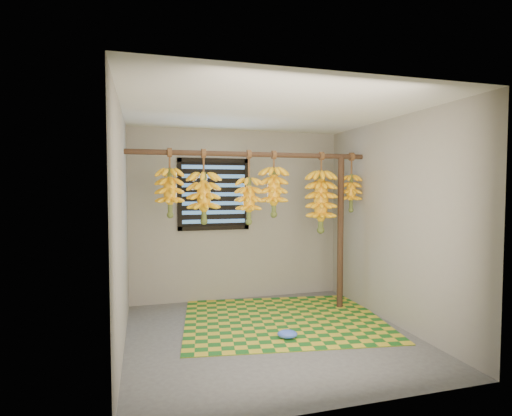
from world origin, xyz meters
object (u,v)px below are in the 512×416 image
object	(u,v)px
plastic_bag	(287,334)
woven_mat	(283,320)
banana_bunch_e	(321,202)
banana_bunch_b	(204,198)
banana_bunch_f	(351,193)
banana_bunch_a	(170,192)
banana_bunch_d	(274,192)
banana_bunch_c	(249,200)
support_post	(340,233)

from	to	relation	value
plastic_bag	woven_mat	bearing A→B (deg)	74.17
banana_bunch_e	banana_bunch_b	bearing A→B (deg)	180.00
banana_bunch_f	banana_bunch_b	bearing A→B (deg)	180.00
woven_mat	banana_bunch_f	world-z (taller)	banana_bunch_f
woven_mat	banana_bunch_a	xyz separation A→B (m)	(-1.31, 0.27, 1.53)
plastic_bag	banana_bunch_d	distance (m)	1.72
woven_mat	plastic_bag	bearing A→B (deg)	-105.83
banana_bunch_a	banana_bunch_c	world-z (taller)	same
support_post	banana_bunch_a	size ratio (longest dim) A/B	2.52
woven_mat	banana_bunch_b	distance (m)	1.75
woven_mat	banana_bunch_d	xyz separation A→B (m)	(-0.04, 0.27, 1.54)
support_post	banana_bunch_b	distance (m)	1.86
banana_bunch_a	banana_bunch_e	distance (m)	1.92
plastic_bag	banana_bunch_d	bearing A→B (deg)	81.42
banana_bunch_b	banana_bunch_e	xyz separation A→B (m)	(1.52, 0.00, -0.06)
support_post	banana_bunch_b	bearing A→B (deg)	180.00
plastic_bag	banana_bunch_f	bearing A→B (deg)	35.39
banana_bunch_a	banana_bunch_d	bearing A→B (deg)	0.00
banana_bunch_b	banana_bunch_c	bearing A→B (deg)	0.00
banana_bunch_a	banana_bunch_d	xyz separation A→B (m)	(1.27, 0.00, 0.00)
banana_bunch_a	banana_bunch_f	world-z (taller)	same
support_post	banana_bunch_b	size ratio (longest dim) A/B	2.28
banana_bunch_f	banana_bunch_a	bearing A→B (deg)	180.00
banana_bunch_b	banana_bunch_c	size ratio (longest dim) A/B	0.98
banana_bunch_a	banana_bunch_f	size ratio (longest dim) A/B	1.03
banana_bunch_a	banana_bunch_c	distance (m)	0.95
plastic_bag	banana_bunch_c	world-z (taller)	banana_bunch_c
woven_mat	banana_bunch_a	distance (m)	2.03
banana_bunch_e	banana_bunch_f	world-z (taller)	same
banana_bunch_c	banana_bunch_d	size ratio (longest dim) A/B	1.11
support_post	plastic_bag	distance (m)	1.66
banana_bunch_a	banana_bunch_e	size ratio (longest dim) A/B	0.77
woven_mat	banana_bunch_d	size ratio (longest dim) A/B	2.89
support_post	banana_bunch_d	bearing A→B (deg)	180.00
plastic_bag	banana_bunch_a	world-z (taller)	banana_bunch_a
support_post	banana_bunch_f	bearing A→B (deg)	-0.00
banana_bunch_b	banana_bunch_d	xyz separation A→B (m)	(0.88, 0.00, 0.07)
banana_bunch_c	support_post	bearing A→B (deg)	0.00
support_post	banana_bunch_c	distance (m)	1.32
banana_bunch_d	banana_bunch_e	distance (m)	0.66
banana_bunch_d	banana_bunch_e	world-z (taller)	same
support_post	banana_bunch_d	distance (m)	1.07
woven_mat	banana_bunch_d	world-z (taller)	banana_bunch_d
plastic_bag	banana_bunch_f	distance (m)	2.09
banana_bunch_e	support_post	bearing A→B (deg)	0.00
banana_bunch_c	banana_bunch_a	bearing A→B (deg)	180.00
banana_bunch_a	support_post	bearing A→B (deg)	-0.00
banana_bunch_a	plastic_bag	bearing A→B (deg)	-36.95
banana_bunch_b	support_post	bearing A→B (deg)	0.00
banana_bunch_f	plastic_bag	bearing A→B (deg)	-144.61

